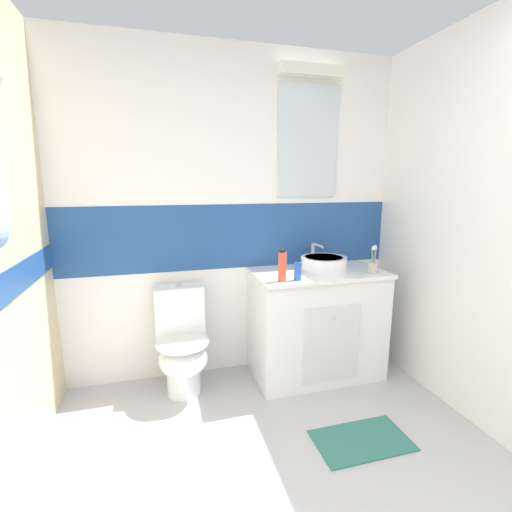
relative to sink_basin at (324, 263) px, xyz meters
name	(u,v)px	position (x,y,z in m)	size (l,w,h in m)	color
ground_plane	(286,478)	(-0.63, -0.93, -0.93)	(3.20, 3.48, 0.04)	#B2B2B7
wall_back_tiled	(235,215)	(-0.62, 0.32, 0.36)	(3.20, 0.20, 2.50)	white
vanity_cabinet	(316,323)	(-0.05, 0.00, -0.48)	(1.00, 0.57, 0.85)	white
sink_basin	(324,263)	(0.00, 0.00, 0.00)	(0.35, 0.39, 0.19)	white
toilet	(182,345)	(-1.09, 0.03, -0.55)	(0.37, 0.50, 0.78)	white
toothbrush_cup	(373,266)	(0.31, -0.18, 0.00)	(0.08, 0.08, 0.21)	#B2ADA3
soap_dispenser	(298,271)	(-0.30, -0.21, 0.01)	(0.05, 0.05, 0.17)	#2659B2
shampoo_bottle_tall	(282,266)	(-0.41, -0.21, 0.05)	(0.06, 0.06, 0.22)	#D84C33
bath_mat	(362,440)	(-0.11, -0.81, -0.90)	(0.56, 0.33, 0.01)	#337266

